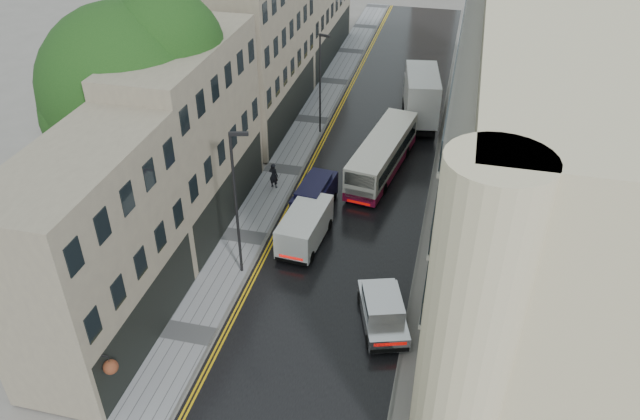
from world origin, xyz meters
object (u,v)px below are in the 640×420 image
at_px(white_van, 279,240).
at_px(lamp_post_far, 320,85).
at_px(tree_far, 220,52).
at_px(silver_hatchback, 369,334).
at_px(white_lorry, 407,105).
at_px(lamp_post_near, 236,207).
at_px(cream_bus, 355,171).
at_px(navy_van, 294,206).
at_px(pedestrian, 274,176).
at_px(tree_near, 132,116).

bearing_deg(white_van, lamp_post_far, 99.78).
distance_m(tree_far, silver_hatchback, 26.31).
relative_size(white_lorry, lamp_post_near, 0.95).
xyz_separation_m(cream_bus, white_lorry, (2.25, 9.59, 0.80)).
bearing_deg(silver_hatchback, lamp_post_near, 135.53).
height_order(tree_far, lamp_post_near, tree_far).
height_order(cream_bus, navy_van, cream_bus).
distance_m(navy_van, pedestrian, 4.17).
xyz_separation_m(tree_near, tree_far, (0.30, 13.00, -0.72)).
relative_size(silver_hatchback, navy_van, 1.02).
relative_size(navy_van, lamp_post_far, 0.56).
height_order(cream_bus, white_lorry, white_lorry).
height_order(silver_hatchback, white_van, white_van).
height_order(tree_far, white_van, tree_far).
xyz_separation_m(white_lorry, silver_hatchback, (1.17, -23.75, -1.30)).
height_order(pedestrian, lamp_post_near, lamp_post_near).
bearing_deg(lamp_post_far, white_van, -67.45).
relative_size(tree_near, white_lorry, 1.70).
height_order(lamp_post_near, lamp_post_far, lamp_post_near).
xyz_separation_m(tree_near, cream_bus, (12.02, 6.32, -5.58)).
distance_m(silver_hatchback, navy_van, 11.37).
bearing_deg(tree_near, tree_far, 88.68).
xyz_separation_m(white_lorry, navy_van, (-5.18, -14.32, -1.02)).
relative_size(cream_bus, pedestrian, 5.44).
bearing_deg(tree_near, silver_hatchback, -26.91).
height_order(tree_far, pedestrian, tree_far).
distance_m(tree_near, pedestrian, 10.26).
distance_m(white_lorry, lamp_post_far, 7.06).
height_order(white_van, pedestrian, white_van).
xyz_separation_m(silver_hatchback, lamp_post_near, (-7.89, 3.95, 3.55)).
relative_size(pedestrian, lamp_post_near, 0.21).
distance_m(tree_far, white_van, 18.16).
distance_m(white_lorry, white_van, 18.61).
relative_size(tree_far, navy_van, 2.83).
distance_m(tree_far, lamp_post_near, 18.47).
bearing_deg(silver_hatchback, white_van, 118.82).
height_order(white_van, navy_van, navy_van).
xyz_separation_m(lamp_post_near, lamp_post_far, (0.24, 17.66, -0.39)).
height_order(navy_van, lamp_post_near, lamp_post_near).
height_order(tree_far, cream_bus, tree_far).
distance_m(silver_hatchback, pedestrian, 15.54).
bearing_deg(white_van, lamp_post_near, -126.10).
xyz_separation_m(pedestrian, lamp_post_far, (1.09, 8.76, 3.00)).
height_order(tree_near, tree_far, tree_near).
distance_m(cream_bus, navy_van, 5.57).
bearing_deg(navy_van, white_lorry, 75.15).
relative_size(white_lorry, pedestrian, 4.51).
bearing_deg(lamp_post_far, cream_bus, -43.07).
bearing_deg(silver_hatchback, tree_near, 135.21).
bearing_deg(cream_bus, tree_near, -143.52).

